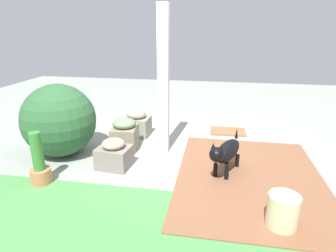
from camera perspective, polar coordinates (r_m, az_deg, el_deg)
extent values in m
plane|color=gray|center=(4.26, 0.86, -5.69)|extent=(12.00, 12.00, 0.00)
cube|color=brown|center=(3.78, 16.09, -9.91)|extent=(1.80, 2.40, 0.02)
cube|color=white|center=(4.07, -0.94, 8.75)|extent=(0.15, 0.15, 2.11)
cube|color=gray|center=(4.98, -6.31, -0.03)|extent=(0.47, 0.40, 0.32)
ellipsoid|color=gray|center=(4.91, -6.40, 2.36)|extent=(0.34, 0.34, 0.15)
cube|color=gray|center=(4.43, -8.67, -2.39)|extent=(0.41, 0.46, 0.36)
ellipsoid|color=gray|center=(4.35, -8.83, 0.55)|extent=(0.35, 0.35, 0.16)
cube|color=gray|center=(3.90, -10.79, -6.21)|extent=(0.47, 0.40, 0.29)
ellipsoid|color=gray|center=(3.82, -10.97, -3.53)|extent=(0.31, 0.31, 0.14)
sphere|color=#2B5A32|center=(4.38, -21.10, 1.07)|extent=(1.05, 1.05, 1.05)
cylinder|color=#B77249|center=(3.82, -24.19, -9.16)|extent=(0.24, 0.24, 0.18)
cylinder|color=#367A32|center=(3.69, -24.90, -4.65)|extent=(0.13, 0.13, 0.47)
cylinder|color=#BF6D47|center=(5.34, -19.53, -0.03)|extent=(0.31, 0.31, 0.26)
cone|color=brown|center=(5.25, -19.90, 3.06)|extent=(0.28, 0.28, 0.34)
ellipsoid|color=black|center=(3.71, 11.95, -4.90)|extent=(0.44, 0.67, 0.23)
sphere|color=black|center=(3.36, 9.80, -5.71)|extent=(0.18, 0.18, 0.18)
cone|color=black|center=(3.30, 10.69, -4.32)|extent=(0.05, 0.05, 0.07)
cone|color=black|center=(3.33, 9.11, -3.97)|extent=(0.05, 0.05, 0.07)
cylinder|color=black|center=(3.62, 11.71, -9.33)|extent=(0.05, 0.05, 0.19)
cylinder|color=black|center=(3.66, 9.52, -8.79)|extent=(0.05, 0.05, 0.19)
cylinder|color=black|center=(3.95, 13.77, -6.89)|extent=(0.05, 0.05, 0.19)
cylinder|color=black|center=(3.99, 11.75, -6.44)|extent=(0.05, 0.05, 0.19)
cone|color=black|center=(3.92, 13.67, -1.39)|extent=(0.04, 0.04, 0.15)
cylinder|color=beige|center=(2.97, 22.10, -15.68)|extent=(0.29, 0.29, 0.35)
cube|color=#895E3C|center=(5.22, 11.97, -1.08)|extent=(0.63, 0.42, 0.03)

